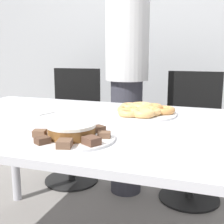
{
  "coord_description": "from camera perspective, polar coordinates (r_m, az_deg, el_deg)",
  "views": [
    {
      "loc": [
        0.47,
        -1.3,
        1.1
      ],
      "look_at": [
        0.03,
        -0.03,
        0.81
      ],
      "focal_mm": 50.0,
      "sensor_mm": 36.0,
      "label": 1
    }
  ],
  "objects": [
    {
      "name": "wall_back",
      "position": [
        2.96,
        10.4,
        15.66
      ],
      "size": [
        8.0,
        0.05,
        2.6
      ],
      "color": "#A8AAAD",
      "rests_on": "ground_plane"
    },
    {
      "name": "table",
      "position": [
        1.44,
        -0.68,
        -4.86
      ],
      "size": [
        1.87,
        1.04,
        0.75
      ],
      "color": "silver",
      "rests_on": "ground_plane"
    },
    {
      "name": "person_standing",
      "position": [
        2.26,
        2.73,
        7.29
      ],
      "size": [
        0.31,
        0.31,
        1.72
      ],
      "color": "#383842",
      "rests_on": "ground_plane"
    },
    {
      "name": "office_chair_left",
      "position": [
        2.59,
        -7.21,
        -2.84
      ],
      "size": [
        0.49,
        0.49,
        0.92
      ],
      "rotation": [
        0.0,
        0.0,
        0.13
      ],
      "color": "black",
      "rests_on": "ground_plane"
    },
    {
      "name": "office_chair_right",
      "position": [
        2.34,
        14.43,
        -4.73
      ],
      "size": [
        0.47,
        0.47,
        0.92
      ],
      "rotation": [
        0.0,
        0.0,
        0.08
      ],
      "color": "black",
      "rests_on": "ground_plane"
    },
    {
      "name": "plate_cake",
      "position": [
        1.19,
        -7.37,
        -4.76
      ],
      "size": [
        0.33,
        0.33,
        0.01
      ],
      "color": "white",
      "rests_on": "table"
    },
    {
      "name": "plate_donuts",
      "position": [
        1.61,
        5.42,
        -0.32
      ],
      "size": [
        0.36,
        0.36,
        0.01
      ],
      "color": "white",
      "rests_on": "table"
    },
    {
      "name": "frosted_cake",
      "position": [
        1.18,
        -7.41,
        -3.31
      ],
      "size": [
        0.18,
        0.18,
        0.05
      ],
      "color": "brown",
      "rests_on": "plate_cake"
    },
    {
      "name": "lamington_0",
      "position": [
        1.07,
        -8.67,
        -5.72
      ],
      "size": [
        0.06,
        0.07,
        0.03
      ],
      "rotation": [
        0.0,
        0.0,
        4.98
      ],
      "color": "brown",
      "rests_on": "plate_cake"
    },
    {
      "name": "lamington_1",
      "position": [
        1.09,
        -3.77,
        -5.26
      ],
      "size": [
        0.07,
        0.07,
        0.03
      ],
      "rotation": [
        0.0,
        0.0,
        5.76
      ],
      "color": "brown",
      "rests_on": "plate_cake"
    },
    {
      "name": "lamington_2",
      "position": [
        1.17,
        -1.44,
        -4.17
      ],
      "size": [
        0.06,
        0.05,
        0.02
      ],
      "rotation": [
        0.0,
        0.0,
        6.55
      ],
      "color": "brown",
      "rests_on": "plate_cake"
    },
    {
      "name": "lamington_3",
      "position": [
        1.25,
        -2.71,
        -3.07
      ],
      "size": [
        0.07,
        0.07,
        0.02
      ],
      "rotation": [
        0.0,
        0.0,
        7.33
      ],
      "color": "#513828",
      "rests_on": "plate_cake"
    },
    {
      "name": "lamington_4",
      "position": [
        1.3,
        -6.34,
        -2.43
      ],
      "size": [
        0.06,
        0.06,
        0.03
      ],
      "rotation": [
        0.0,
        0.0,
        8.12
      ],
      "color": "brown",
      "rests_on": "plate_cake"
    },
    {
      "name": "lamington_5",
      "position": [
        1.28,
        -10.44,
        -2.81
      ],
      "size": [
        0.06,
        0.05,
        0.02
      ],
      "rotation": [
        0.0,
        0.0,
        8.91
      ],
      "color": "#513828",
      "rests_on": "plate_cake"
    },
    {
      "name": "lamington_6",
      "position": [
        1.21,
        -13.1,
        -3.78
      ],
      "size": [
        0.06,
        0.05,
        0.02
      ],
      "rotation": [
        0.0,
        0.0,
        9.69
      ],
      "color": "brown",
      "rests_on": "plate_cake"
    },
    {
      "name": "lamington_7",
      "position": [
        1.12,
        -12.61,
        -5.06
      ],
      "size": [
        0.06,
        0.06,
        0.02
      ],
      "rotation": [
        0.0,
        0.0,
        10.48
      ],
      "color": "#513828",
      "rests_on": "plate_cake"
    },
    {
      "name": "donut_0",
      "position": [
        1.6,
        5.44,
        0.37
      ],
      "size": [
        0.1,
        0.1,
        0.03
      ],
      "color": "#D18E4C",
      "rests_on": "plate_donuts"
    },
    {
      "name": "donut_1",
      "position": [
        1.53,
        3.17,
        -0.15
      ],
      "size": [
        0.11,
        0.11,
        0.03
      ],
      "color": "#E5AD66",
      "rests_on": "plate_donuts"
    },
    {
      "name": "donut_2",
      "position": [
        1.52,
        5.76,
        -0.22
      ],
      "size": [
        0.12,
        0.12,
        0.03
      ],
      "color": "#E5AD66",
      "rests_on": "plate_donuts"
    },
    {
      "name": "donut_3",
      "position": [
        1.57,
        6.89,
        0.09
      ],
      "size": [
        0.12,
        0.12,
        0.03
      ],
      "color": "#E5AD66",
      "rests_on": "plate_donuts"
    },
    {
      "name": "donut_4",
      "position": [
        1.61,
        9.28,
        0.36
      ],
      "size": [
        0.13,
        0.13,
        0.03
      ],
      "color": "#D18E4C",
      "rests_on": "plate_donuts"
    },
    {
      "name": "donut_5",
      "position": [
        1.65,
        7.45,
        0.8
      ],
      "size": [
        0.11,
        0.11,
        0.04
      ],
      "color": "#D18E4C",
      "rests_on": "plate_donuts"
    },
    {
      "name": "donut_6",
      "position": [
        1.67,
        5.38,
        0.99
      ],
      "size": [
        0.12,
        0.12,
        0.04
      ],
      "color": "#E5AD66",
      "rests_on": "plate_donuts"
    },
    {
      "name": "donut_7",
      "position": [
        1.67,
        3.31,
        0.96
      ],
      "size": [
        0.11,
        0.11,
        0.03
      ],
      "color": "#E5AD66",
      "rests_on": "plate_donuts"
    },
    {
      "name": "donut_8",
      "position": [
        1.6,
        2.92,
        0.44
      ],
      "size": [
        0.11,
        0.11,
        0.03
      ],
      "color": "tan",
      "rests_on": "plate_donuts"
    },
    {
      "name": "napkin",
      "position": [
        1.7,
        -13.18,
        -0.0
      ],
      "size": [
        0.16,
        0.14,
        0.01
      ],
      "color": "white",
      "rests_on": "table"
    }
  ]
}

